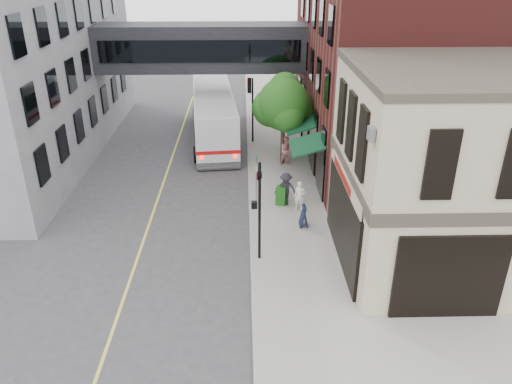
{
  "coord_description": "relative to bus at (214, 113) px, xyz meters",
  "views": [
    {
      "loc": [
        -0.22,
        -16.46,
        12.19
      ],
      "look_at": [
        0.28,
        3.02,
        2.85
      ],
      "focal_mm": 35.0,
      "sensor_mm": 36.0,
      "label": 1
    }
  ],
  "objects": [
    {
      "name": "brick_building",
      "position": [
        12.35,
        -3.18,
        5.11
      ],
      "size": [
        13.76,
        18.0,
        14.0
      ],
      "color": "#511A19",
      "rests_on": "ground"
    },
    {
      "name": "sidewalk_main",
      "position": [
        4.37,
        -4.17,
        -1.8
      ],
      "size": [
        4.0,
        60.0,
        0.15
      ],
      "primitive_type": "cube",
      "color": "gray",
      "rests_on": "ground"
    },
    {
      "name": "skyway_bridge",
      "position": [
        -0.63,
        -0.17,
        4.62
      ],
      "size": [
        14.0,
        3.18,
        3.0
      ],
      "color": "black",
      "rests_on": "ground"
    },
    {
      "name": "street_tree",
      "position": [
        4.57,
        -4.95,
        2.03
      ],
      "size": [
        3.8,
        3.2,
        5.6
      ],
      "color": "#382619",
      "rests_on": "sidewalk_main"
    },
    {
      "name": "pedestrian_c",
      "position": [
        4.31,
        -11.06,
        -0.83
      ],
      "size": [
        1.3,
        0.94,
        1.8
      ],
      "primitive_type": "imported",
      "rotation": [
        0.0,
        0.0,
        -0.26
      ],
      "color": "#212028",
      "rests_on": "sidewalk_main"
    },
    {
      "name": "pedestrian_b",
      "position": [
        4.83,
        -5.55,
        -0.8
      ],
      "size": [
        1.02,
        0.86,
        1.86
      ],
      "primitive_type": "imported",
      "rotation": [
        0.0,
        0.0,
        0.18
      ],
      "color": "pink",
      "rests_on": "sidewalk_main"
    },
    {
      "name": "lane_marking",
      "position": [
        -2.63,
        -8.17,
        -1.87
      ],
      "size": [
        0.12,
        40.0,
        0.01
      ],
      "primitive_type": "cube",
      "color": "#D8CC4C",
      "rests_on": "ground"
    },
    {
      "name": "sandwich_board",
      "position": [
        5.02,
        -13.38,
        -1.19
      ],
      "size": [
        0.4,
        0.61,
        1.08
      ],
      "primitive_type": "cube",
      "rotation": [
        0.0,
        0.0,
        0.03
      ],
      "color": "black",
      "rests_on": "sidewalk_main"
    },
    {
      "name": "pedestrian_a",
      "position": [
        4.99,
        -11.64,
        -0.96
      ],
      "size": [
        0.64,
        0.5,
        1.54
      ],
      "primitive_type": "imported",
      "rotation": [
        0.0,
        0.0,
        -0.26
      ],
      "color": "white",
      "rests_on": "sidewalk_main"
    },
    {
      "name": "newspaper_box",
      "position": [
        4.08,
        -11.04,
        -1.22
      ],
      "size": [
        0.62,
        0.58,
        1.01
      ],
      "primitive_type": "cube",
      "rotation": [
        0.0,
        0.0,
        -0.3
      ],
      "color": "#175212",
      "rests_on": "sidewalk_main"
    },
    {
      "name": "corner_building",
      "position": [
        11.35,
        -16.17,
        2.33
      ],
      "size": [
        10.19,
        8.12,
        8.45
      ],
      "color": "tan",
      "rests_on": "ground"
    },
    {
      "name": "traffic_signal_near",
      "position": [
        2.74,
        -16.17,
        1.1
      ],
      "size": [
        0.44,
        0.22,
        4.6
      ],
      "color": "black",
      "rests_on": "sidewalk_main"
    },
    {
      "name": "traffic_signal_far",
      "position": [
        2.63,
        -1.17,
        1.46
      ],
      "size": [
        0.53,
        0.28,
        4.5
      ],
      "color": "black",
      "rests_on": "sidewalk_main"
    },
    {
      "name": "bus",
      "position": [
        0.0,
        0.0,
        0.0
      ],
      "size": [
        3.94,
        12.67,
        3.35
      ],
      "color": "silver",
      "rests_on": "ground"
    },
    {
      "name": "ground",
      "position": [
        2.37,
        -18.17,
        -1.88
      ],
      "size": [
        120.0,
        120.0,
        0.0
      ],
      "primitive_type": "plane",
      "color": "#38383A",
      "rests_on": "ground"
    },
    {
      "name": "street_sign_pole",
      "position": [
        2.77,
        -11.17,
        0.05
      ],
      "size": [
        0.08,
        0.75,
        3.0
      ],
      "color": "gray",
      "rests_on": "sidewalk_main"
    }
  ]
}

